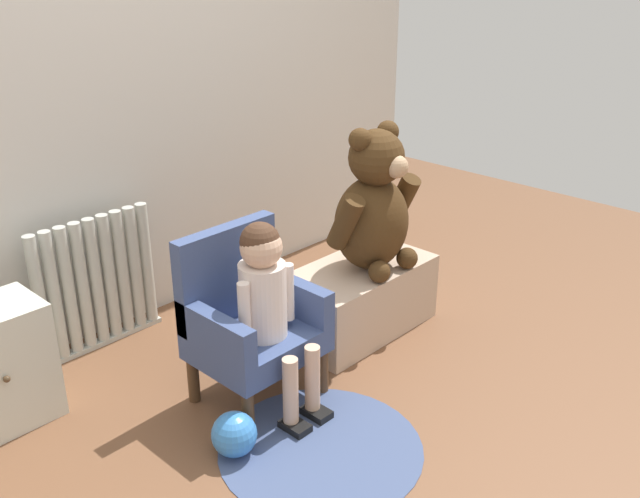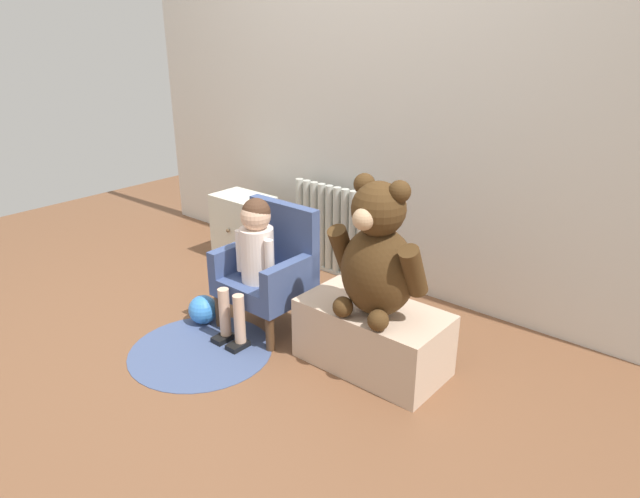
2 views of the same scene
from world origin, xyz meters
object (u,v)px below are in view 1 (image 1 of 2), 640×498
(large_teddy_bear, at_px, (374,207))
(toy_ball, at_px, (234,434))
(radiator, at_px, (96,284))
(child_armchair, at_px, (248,318))
(floor_rug, at_px, (321,448))
(low_bench, at_px, (358,298))
(child_figure, at_px, (267,292))

(large_teddy_bear, height_order, toy_ball, large_teddy_bear)
(radiator, xyz_separation_m, child_armchair, (0.20, -0.73, 0.03))
(floor_rug, bearing_deg, low_bench, 32.06)
(radiator, xyz_separation_m, floor_rug, (0.14, -1.16, -0.28))
(child_armchair, distance_m, floor_rug, 0.54)
(toy_ball, bearing_deg, child_armchair, 39.77)
(radiator, height_order, low_bench, radiator)
(low_bench, bearing_deg, large_teddy_bear, -46.21)
(low_bench, bearing_deg, radiator, 139.81)
(child_armchair, height_order, low_bench, child_armchair)
(large_teddy_bear, bearing_deg, low_bench, 133.79)
(toy_ball, bearing_deg, radiator, 85.21)
(large_teddy_bear, bearing_deg, toy_ball, -167.69)
(floor_rug, bearing_deg, radiator, 96.62)
(large_teddy_bear, relative_size, floor_rug, 0.89)
(radiator, height_order, child_figure, child_figure)
(child_armchair, height_order, child_figure, child_figure)
(low_bench, bearing_deg, child_armchair, -178.61)
(child_armchair, xyz_separation_m, floor_rug, (-0.07, -0.43, -0.31))
(child_armchair, xyz_separation_m, low_bench, (0.65, 0.02, -0.17))
(radiator, bearing_deg, toy_ball, -94.79)
(radiator, relative_size, child_armchair, 0.88)
(radiator, distance_m, child_figure, 0.88)
(radiator, bearing_deg, large_teddy_bear, -40.47)
(floor_rug, bearing_deg, toy_ball, 137.77)
(radiator, xyz_separation_m, toy_ball, (-0.08, -0.97, -0.21))
(child_figure, relative_size, floor_rug, 1.02)
(radiator, bearing_deg, floor_rug, -83.38)
(large_teddy_bear, xyz_separation_m, toy_ball, (-0.97, -0.21, -0.50))
(radiator, height_order, toy_ball, radiator)
(radiator, bearing_deg, child_figure, -76.53)
(floor_rug, height_order, toy_ball, toy_ball)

